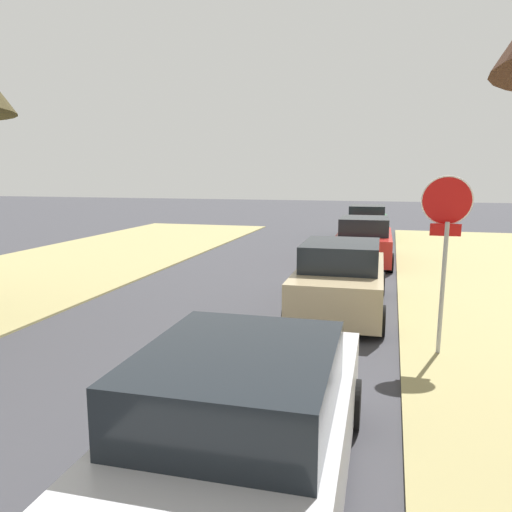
# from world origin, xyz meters

# --- Properties ---
(stop_sign_far) EXTENTS (0.81, 0.39, 2.96)m
(stop_sign_far) POSITION_xyz_m (4.22, 10.82, 2.19)
(stop_sign_far) COLOR #9EA0A5
(stop_sign_far) RESTS_ON grass_verge_right
(parked_sedan_silver) EXTENTS (2.01, 4.43, 1.57)m
(parked_sedan_silver) POSITION_xyz_m (2.16, 6.27, 0.72)
(parked_sedan_silver) COLOR #BCBCC1
(parked_sedan_silver) RESTS_ON ground
(parked_sedan_tan) EXTENTS (2.01, 4.43, 1.57)m
(parked_sedan_tan) POSITION_xyz_m (2.34, 13.21, 0.72)
(parked_sedan_tan) COLOR tan
(parked_sedan_tan) RESTS_ON ground
(parked_sedan_red) EXTENTS (2.01, 4.43, 1.57)m
(parked_sedan_red) POSITION_xyz_m (2.49, 19.70, 0.72)
(parked_sedan_red) COLOR red
(parked_sedan_red) RESTS_ON ground
(parked_sedan_green) EXTENTS (2.01, 4.43, 1.57)m
(parked_sedan_green) POSITION_xyz_m (2.26, 26.45, 0.72)
(parked_sedan_green) COLOR #28663D
(parked_sedan_green) RESTS_ON ground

